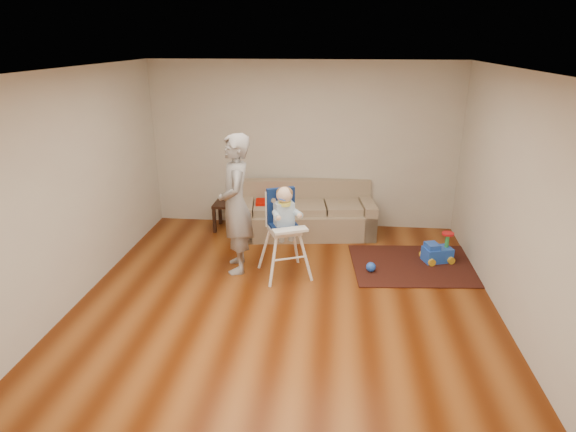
# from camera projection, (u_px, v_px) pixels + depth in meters

# --- Properties ---
(ground) EXTENTS (5.50, 5.50, 0.00)m
(ground) POSITION_uv_depth(u_px,v_px,m) (285.00, 306.00, 5.74)
(ground) COLOR #521E06
(ground) RESTS_ON ground
(room_envelope) EXTENTS (5.04, 5.52, 2.72)m
(room_envelope) POSITION_uv_depth(u_px,v_px,m) (289.00, 142.00, 5.58)
(room_envelope) COLOR beige
(room_envelope) RESTS_ON ground
(sofa) EXTENTS (2.21, 1.13, 0.82)m
(sofa) POSITION_uv_depth(u_px,v_px,m) (307.00, 210.00, 7.73)
(sofa) COLOR gray
(sofa) RESTS_ON ground
(side_table) EXTENTS (0.46, 0.46, 0.46)m
(side_table) POSITION_uv_depth(u_px,v_px,m) (229.00, 216.00, 8.00)
(side_table) COLOR black
(side_table) RESTS_ON ground
(area_rug) EXTENTS (1.87, 1.47, 0.01)m
(area_rug) POSITION_uv_depth(u_px,v_px,m) (416.00, 265.00, 6.76)
(area_rug) COLOR black
(area_rug) RESTS_ON ground
(ride_on_toy) EXTENTS (0.46, 0.38, 0.43)m
(ride_on_toy) POSITION_uv_depth(u_px,v_px,m) (438.00, 247.00, 6.80)
(ride_on_toy) COLOR blue
(ride_on_toy) RESTS_ON area_rug
(toy_ball) EXTENTS (0.13, 0.13, 0.13)m
(toy_ball) POSITION_uv_depth(u_px,v_px,m) (371.00, 267.00, 6.54)
(toy_ball) COLOR blue
(toy_ball) RESTS_ON area_rug
(high_chair) EXTENTS (0.75, 0.75, 1.24)m
(high_chair) POSITION_uv_depth(u_px,v_px,m) (285.00, 233.00, 6.31)
(high_chair) COLOR white
(high_chair) RESTS_ON ground
(adult) EXTENTS (0.60, 0.77, 1.88)m
(adult) POSITION_uv_depth(u_px,v_px,m) (236.00, 204.00, 6.35)
(adult) COLOR gray
(adult) RESTS_ON ground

